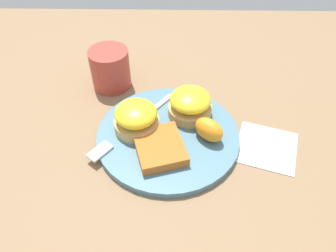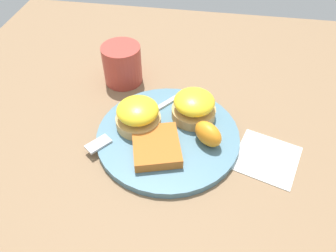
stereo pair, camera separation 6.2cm
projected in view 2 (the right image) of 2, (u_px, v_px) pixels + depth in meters
name	position (u px, v px, depth m)	size (l,w,h in m)	color
ground_plane	(168.00, 138.00, 0.64)	(1.10, 1.10, 0.00)	#846647
plate	(168.00, 136.00, 0.64)	(0.28, 0.28, 0.01)	slate
sandwich_benedict_left	(194.00, 106.00, 0.65)	(0.09, 0.09, 0.06)	tan
sandwich_benedict_right	(138.00, 115.00, 0.63)	(0.09, 0.09, 0.06)	tan
hashbrown_patty	(156.00, 146.00, 0.60)	(0.10, 0.08, 0.02)	#B96324
orange_wedge	(208.00, 134.00, 0.60)	(0.06, 0.04, 0.04)	orange
fork	(130.00, 125.00, 0.65)	(0.19, 0.16, 0.00)	silver
cup	(122.00, 64.00, 0.74)	(0.12, 0.09, 0.09)	#B23D33
napkin	(267.00, 158.00, 0.61)	(0.11, 0.11, 0.00)	white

